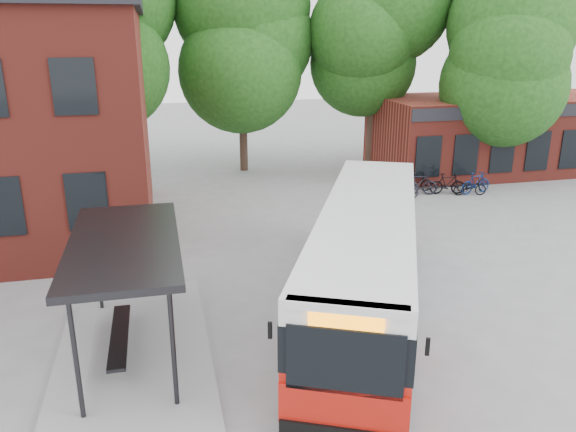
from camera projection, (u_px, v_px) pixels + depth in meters
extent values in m
plane|color=slate|center=(306.00, 313.00, 15.26)|extent=(100.00, 100.00, 0.00)
imported|color=#22202B|center=(401.00, 185.00, 26.31)|extent=(1.80, 0.87, 0.91)
imported|color=black|center=(400.00, 189.00, 25.42)|extent=(1.77, 0.76, 1.03)
imported|color=black|center=(415.00, 182.00, 26.80)|extent=(1.73, 0.63, 0.90)
imported|color=black|center=(418.00, 184.00, 26.28)|extent=(1.85, 0.99, 1.07)
imported|color=black|center=(447.00, 184.00, 26.37)|extent=(1.72, 0.79, 1.00)
imported|color=black|center=(470.00, 187.00, 26.19)|extent=(1.63, 0.80, 0.82)
imported|color=navy|center=(476.00, 183.00, 26.46)|extent=(1.80, 0.89, 1.04)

